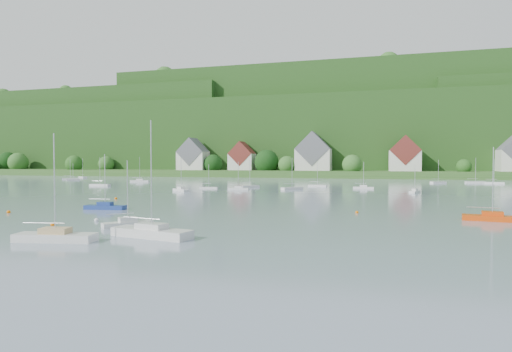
# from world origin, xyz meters

# --- Properties ---
(far_shore_strip) EXTENTS (600.00, 60.00, 3.00)m
(far_shore_strip) POSITION_xyz_m (0.00, 200.00, 1.50)
(far_shore_strip) COLOR #2D5620
(far_shore_strip) RESTS_ON ground
(forested_ridge) EXTENTS (620.00, 181.22, 69.89)m
(forested_ridge) POSITION_xyz_m (0.39, 268.57, 22.89)
(forested_ridge) COLOR #1E4114
(forested_ridge) RESTS_ON ground
(village_building_0) EXTENTS (14.00, 10.40, 16.00)m
(village_building_0) POSITION_xyz_m (-55.00, 187.00, 9.51)
(village_building_0) COLOR silver
(village_building_0) RESTS_ON far_shore_strip
(village_building_1) EXTENTS (12.00, 9.36, 14.00)m
(village_building_1) POSITION_xyz_m (-30.00, 189.00, 8.75)
(village_building_1) COLOR silver
(village_building_1) RESTS_ON far_shore_strip
(village_building_2) EXTENTS (16.00, 11.44, 18.00)m
(village_building_2) POSITION_xyz_m (5.00, 188.00, 10.27)
(village_building_2) COLOR silver
(village_building_2) RESTS_ON far_shore_strip
(village_building_3) EXTENTS (13.00, 10.40, 15.50)m
(village_building_3) POSITION_xyz_m (45.00, 186.00, 9.43)
(village_building_3) COLOR silver
(village_building_3) RESTS_ON far_shore_strip
(near_sailboat_1) EXTENTS (6.11, 2.37, 8.04)m
(near_sailboat_1) POSITION_xyz_m (-5.64, 43.51, 0.43)
(near_sailboat_1) COLOR navy
(near_sailboat_1) RESTS_ON ground
(near_sailboat_2) EXTENTS (7.18, 3.11, 9.38)m
(near_sailboat_2) POSITION_xyz_m (5.48, 20.38, 0.48)
(near_sailboat_2) COLOR silver
(near_sailboat_2) RESTS_ON ground
(near_sailboat_3) EXTENTS (4.63, 4.86, 7.08)m
(near_sailboat_3) POSITION_xyz_m (6.82, 29.61, 0.41)
(near_sailboat_3) COLOR silver
(near_sailboat_3) RESTS_ON ground
(near_sailboat_4) EXTENTS (8.21, 3.70, 10.70)m
(near_sailboat_4) POSITION_xyz_m (12.53, 24.46, 0.52)
(near_sailboat_4) COLOR silver
(near_sailboat_4) RESTS_ON ground
(near_sailboat_5) EXTENTS (6.59, 2.72, 8.64)m
(near_sailboat_5) POSITION_xyz_m (45.54, 44.79, 0.45)
(near_sailboat_5) COLOR #CB400A
(near_sailboat_5) RESTS_ON ground
(mooring_buoy_0) EXTENTS (0.49, 0.49, 0.49)m
(mooring_buoy_0) POSITION_xyz_m (-1.32, 27.95, 0.00)
(mooring_buoy_0) COLOR orange
(mooring_buoy_0) RESTS_ON ground
(mooring_buoy_1) EXTENTS (0.49, 0.49, 0.49)m
(mooring_buoy_1) POSITION_xyz_m (1.03, 32.24, 0.00)
(mooring_buoy_1) COLOR white
(mooring_buoy_1) RESTS_ON ground
(mooring_buoy_2) EXTENTS (0.43, 0.43, 0.43)m
(mooring_buoy_2) POSITION_xyz_m (29.98, 48.40, 0.00)
(mooring_buoy_2) COLOR orange
(mooring_buoy_2) RESTS_ON ground
(mooring_buoy_3) EXTENTS (0.50, 0.50, 0.50)m
(mooring_buoy_3) POSITION_xyz_m (-14.03, 58.82, 0.00)
(mooring_buoy_3) COLOR orange
(mooring_buoy_3) RESTS_ON ground
(mooring_buoy_5) EXTENTS (0.50, 0.50, 0.50)m
(mooring_buoy_5) POSITION_xyz_m (-15.46, 36.04, 0.00)
(mooring_buoy_5) COLOR orange
(mooring_buoy_5) RESTS_ON ground
(far_sailboat_cluster) EXTENTS (194.84, 71.87, 8.71)m
(far_sailboat_cluster) POSITION_xyz_m (9.86, 117.28, 0.37)
(far_sailboat_cluster) COLOR silver
(far_sailboat_cluster) RESTS_ON ground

